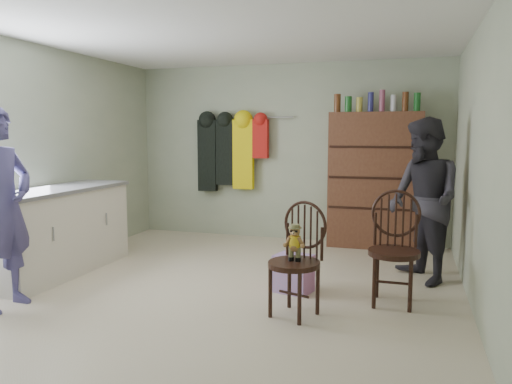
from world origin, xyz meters
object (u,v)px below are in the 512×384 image
(counter, at_px, (58,230))
(chair_far, at_px, (394,243))
(chair_front, at_px, (297,253))
(dresser, at_px, (375,180))

(counter, relative_size, chair_far, 1.82)
(chair_front, xyz_separation_m, dresser, (0.43, 2.76, 0.38))
(counter, bearing_deg, chair_front, -9.49)
(chair_front, bearing_deg, chair_far, 54.72)
(counter, xyz_separation_m, chair_far, (3.54, 0.09, 0.08))
(chair_front, height_order, chair_far, chair_far)
(chair_front, distance_m, dresser, 2.82)
(dresser, bearing_deg, chair_front, -98.84)
(chair_front, bearing_deg, dresser, 100.27)
(counter, xyz_separation_m, dresser, (3.20, 2.30, 0.44))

